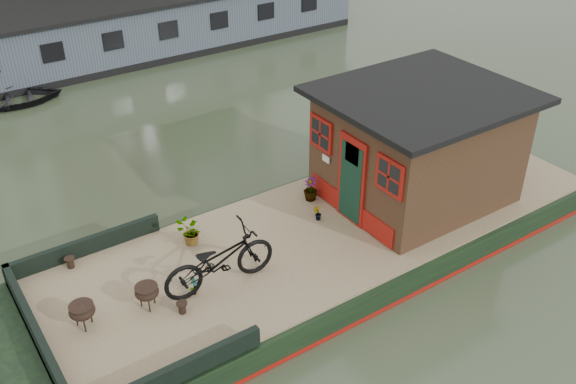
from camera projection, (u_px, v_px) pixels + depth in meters
ground at (332, 251)px, 13.44m from camera, size 120.00×120.00×0.00m
houseboat_hull at (279, 263)px, 12.66m from camera, size 14.01×4.02×0.60m
houseboat_deck at (333, 227)px, 13.11m from camera, size 11.80×3.80×0.05m
bow_bulwark at (91, 316)px, 10.59m from camera, size 3.00×4.00×0.35m
cabin at (418, 145)px, 13.48m from camera, size 4.00×3.50×2.42m
bicycle at (219, 260)px, 11.24m from camera, size 2.15×0.83×1.11m
potted_plant_a at (194, 286)px, 11.22m from camera, size 0.22×0.22×0.35m
potted_plant_b at (317, 214)px, 13.21m from camera, size 0.21×0.21×0.30m
potted_plant_c at (190, 233)px, 12.42m from camera, size 0.51×0.45×0.54m
potted_plant_d at (311, 189)px, 13.81m from camera, size 0.33×0.33×0.54m
brazier_front at (83, 316)px, 10.51m from camera, size 0.46×0.46×0.46m
brazier_rear at (147, 297)px, 10.91m from camera, size 0.45×0.45×0.45m
bollard_port at (70, 263)px, 11.89m from camera, size 0.19×0.19×0.22m
bollard_stbd at (182, 308)px, 10.86m from camera, size 0.19×0.19×0.22m
dinghy at (13, 95)px, 19.67m from camera, size 3.21×2.53×0.60m
far_houseboat at (93, 32)px, 22.76m from camera, size 20.40×4.40×2.11m
quay at (43, 4)px, 27.60m from camera, size 60.00×6.00×0.90m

